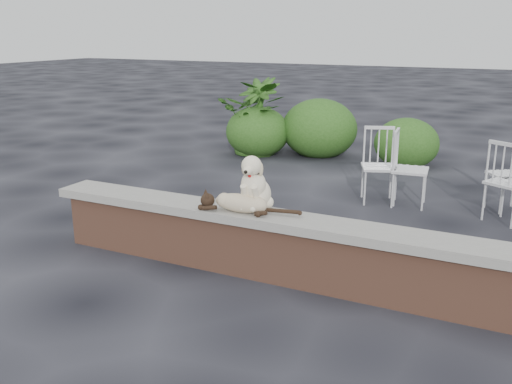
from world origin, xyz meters
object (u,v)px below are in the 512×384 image
at_px(chair_a, 379,166).
at_px(potted_plant_b, 259,117).
at_px(dog, 256,181).
at_px(chair_c, 510,182).
at_px(chair_d, 511,174).
at_px(potted_plant_a, 254,117).
at_px(cat, 240,202).
at_px(chair_e, 410,169).

xyz_separation_m(chair_a, potted_plant_b, (-2.59, 1.87, 0.20)).
bearing_deg(dog, potted_plant_b, 110.12).
height_order(chair_c, chair_d, same).
bearing_deg(chair_a, chair_c, -24.63).
xyz_separation_m(potted_plant_a, potted_plant_b, (0.11, -0.02, 0.02)).
height_order(cat, chair_e, chair_e).
bearing_deg(cat, dog, 56.51).
bearing_deg(dog, chair_c, 45.75).
xyz_separation_m(cat, chair_e, (0.93, 2.74, -0.20)).
distance_m(dog, potted_plant_b, 4.92).
distance_m(chair_a, chair_c, 1.52).
relative_size(chair_c, chair_d, 1.00).
distance_m(cat, chair_a, 2.78).
relative_size(dog, chair_e, 0.54).
relative_size(dog, potted_plant_b, 0.38).
bearing_deg(chair_c, chair_d, -60.45).
relative_size(chair_a, chair_e, 1.00).
height_order(dog, cat, dog).
relative_size(chair_e, chair_c, 1.00).
bearing_deg(chair_a, chair_e, -17.57).
relative_size(chair_a, potted_plant_a, 0.73).
bearing_deg(chair_d, chair_e, -111.50).
height_order(chair_a, potted_plant_b, potted_plant_b).
bearing_deg(dog, cat, -123.49).
bearing_deg(chair_a, potted_plant_b, 123.58).
bearing_deg(potted_plant_b, cat, -66.02).
bearing_deg(potted_plant_a, dog, -63.44).
bearing_deg(dog, chair_e, 66.41).
xyz_separation_m(dog, chair_e, (0.85, 2.59, -0.37)).
distance_m(dog, potted_plant_a, 4.99).
bearing_deg(potted_plant_b, chair_e, -31.90).
distance_m(chair_e, chair_c, 1.14).
xyz_separation_m(chair_c, potted_plant_b, (-4.10, 1.98, 0.20)).
relative_size(chair_e, potted_plant_a, 0.73).
height_order(potted_plant_a, potted_plant_b, potted_plant_b).
xyz_separation_m(dog, cat, (-0.08, -0.15, -0.16)).
bearing_deg(chair_c, dog, 79.14).
relative_size(potted_plant_a, potted_plant_b, 0.97).
distance_m(chair_c, potted_plant_a, 4.66).
xyz_separation_m(chair_c, potted_plant_a, (-4.21, 2.00, 0.17)).
distance_m(chair_e, potted_plant_b, 3.50).
bearing_deg(cat, chair_a, 73.22).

